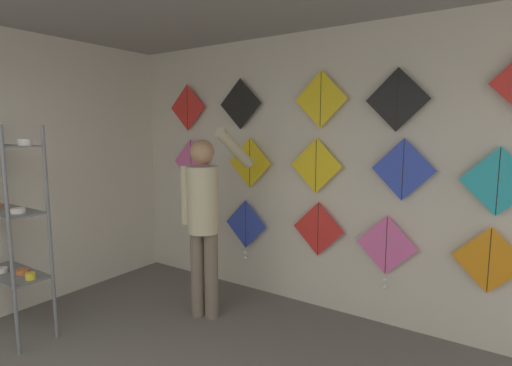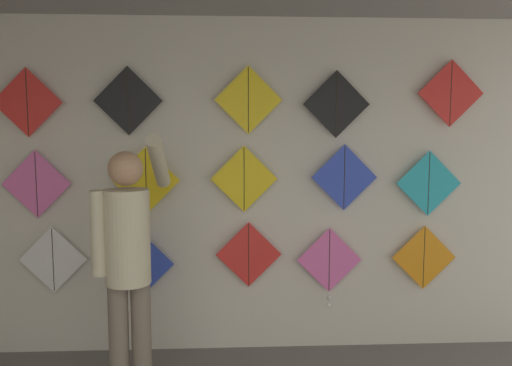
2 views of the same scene
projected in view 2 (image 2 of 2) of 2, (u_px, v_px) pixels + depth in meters
back_panel at (241, 187)px, 4.22m from camera, size 5.64×0.06×2.80m
shopkeeper at (128, 254)px, 3.36m from camera, size 0.46×0.69×1.86m
kite_0 at (53, 260)px, 4.11m from camera, size 0.55×0.01×0.55m
kite_1 at (141, 267)px, 4.15m from camera, size 0.55×0.04×0.69m
kite_2 at (249, 255)px, 4.19m from camera, size 0.55×0.01×0.55m
kite_3 at (329, 263)px, 4.23m from camera, size 0.55×0.04×0.69m
kite_4 at (424, 257)px, 4.27m from camera, size 0.55×0.01×0.55m
kite_5 at (36, 184)px, 4.04m from camera, size 0.55×0.01×0.55m
kite_6 at (146, 181)px, 4.08m from camera, size 0.55×0.01×0.55m
kite_7 at (244, 179)px, 4.12m from camera, size 0.55×0.01×0.55m
kite_8 at (344, 177)px, 4.16m from camera, size 0.55×0.01×0.55m
kite_9 at (429, 183)px, 4.20m from camera, size 0.55×0.01×0.55m
kite_10 at (27, 102)px, 3.97m from camera, size 0.55×0.01×0.55m
kite_11 at (128, 101)px, 4.00m from camera, size 0.55×0.01×0.55m
kite_12 at (248, 100)px, 4.05m from camera, size 0.55×0.01×0.55m
kite_13 at (336, 104)px, 4.09m from camera, size 0.55×0.01×0.55m
kite_14 at (451, 93)px, 4.13m from camera, size 0.55×0.01×0.55m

